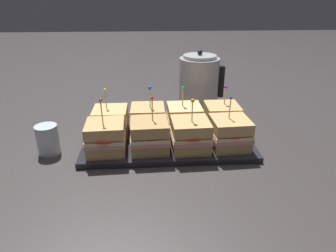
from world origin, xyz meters
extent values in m
plane|color=#383333|center=(0.00, 0.00, 0.00)|extent=(6.00, 6.00, 0.00)
cube|color=#232328|center=(0.00, 0.00, 0.01)|extent=(0.52, 0.27, 0.01)
cube|color=#232328|center=(0.00, 0.00, 0.01)|extent=(0.52, 0.27, 0.01)
cube|color=tan|center=(-0.18, -0.06, 0.03)|extent=(0.11, 0.11, 0.03)
cube|color=tan|center=(-0.18, -0.06, 0.06)|extent=(0.12, 0.12, 0.01)
cube|color=beige|center=(-0.18, -0.06, 0.07)|extent=(0.12, 0.12, 0.01)
cylinder|color=red|center=(-0.18, -0.08, 0.07)|extent=(0.09, 0.09, 0.00)
cube|color=tan|center=(-0.18, -0.06, 0.09)|extent=(0.11, 0.11, 0.03)
cylinder|color=tan|center=(-0.19, -0.07, 0.14)|extent=(0.00, 0.01, 0.08)
sphere|color=red|center=(-0.19, -0.07, 0.18)|extent=(0.01, 0.01, 0.01)
cube|color=tan|center=(-0.06, -0.06, 0.03)|extent=(0.11, 0.11, 0.03)
cube|color=tan|center=(-0.06, -0.06, 0.06)|extent=(0.12, 0.12, 0.01)
cube|color=beige|center=(-0.06, -0.06, 0.07)|extent=(0.12, 0.12, 0.01)
cylinder|color=red|center=(-0.06, -0.08, 0.07)|extent=(0.06, 0.06, 0.00)
cube|color=tan|center=(-0.06, -0.06, 0.09)|extent=(0.11, 0.11, 0.03)
cylinder|color=tan|center=(-0.05, -0.05, 0.14)|extent=(0.00, 0.01, 0.08)
sphere|color=red|center=(-0.05, -0.05, 0.18)|extent=(0.01, 0.01, 0.01)
cube|color=tan|center=(0.06, -0.06, 0.03)|extent=(0.11, 0.11, 0.03)
cube|color=tan|center=(0.06, -0.06, 0.06)|extent=(0.12, 0.12, 0.01)
cube|color=beige|center=(0.06, -0.06, 0.07)|extent=(0.12, 0.12, 0.01)
cylinder|color=red|center=(0.06, -0.08, 0.07)|extent=(0.08, 0.08, 0.00)
cube|color=tan|center=(0.06, -0.06, 0.09)|extent=(0.11, 0.11, 0.03)
cylinder|color=tan|center=(0.06, -0.07, 0.14)|extent=(0.00, 0.01, 0.07)
sphere|color=orange|center=(0.06, -0.07, 0.17)|extent=(0.01, 0.01, 0.01)
cube|color=tan|center=(0.18, -0.06, 0.03)|extent=(0.11, 0.11, 0.03)
cube|color=tan|center=(0.18, -0.06, 0.06)|extent=(0.12, 0.12, 0.01)
cube|color=beige|center=(0.18, -0.06, 0.07)|extent=(0.12, 0.12, 0.01)
cylinder|color=red|center=(0.18, -0.08, 0.07)|extent=(0.08, 0.08, 0.00)
cube|color=tan|center=(0.18, -0.06, 0.09)|extent=(0.11, 0.11, 0.03)
cylinder|color=tan|center=(0.18, -0.05, 0.14)|extent=(0.00, 0.01, 0.07)
sphere|color=blue|center=(0.18, -0.05, 0.17)|extent=(0.01, 0.01, 0.01)
cube|color=tan|center=(-0.18, 0.06, 0.03)|extent=(0.11, 0.11, 0.03)
cube|color=#B26B60|center=(-0.18, 0.06, 0.06)|extent=(0.11, 0.11, 0.01)
cube|color=beige|center=(-0.18, 0.06, 0.07)|extent=(0.11, 0.11, 0.01)
cube|color=#E0B771|center=(-0.18, 0.06, 0.09)|extent=(0.11, 0.11, 0.03)
cylinder|color=tan|center=(-0.19, 0.07, 0.13)|extent=(0.00, 0.01, 0.07)
sphere|color=yellow|center=(-0.19, 0.07, 0.17)|extent=(0.01, 0.01, 0.01)
cube|color=tan|center=(-0.06, 0.06, 0.03)|extent=(0.11, 0.11, 0.03)
cube|color=#B26B60|center=(-0.06, 0.06, 0.06)|extent=(0.11, 0.11, 0.01)
cube|color=beige|center=(-0.06, 0.06, 0.07)|extent=(0.11, 0.11, 0.01)
cylinder|color=red|center=(-0.06, 0.04, 0.07)|extent=(0.07, 0.07, 0.00)
cube|color=tan|center=(-0.06, 0.06, 0.09)|extent=(0.11, 0.11, 0.03)
cylinder|color=tan|center=(-0.05, 0.05, 0.14)|extent=(0.00, 0.01, 0.08)
sphere|color=blue|center=(-0.05, 0.05, 0.17)|extent=(0.01, 0.01, 0.01)
cube|color=#DBB77A|center=(0.06, 0.06, 0.03)|extent=(0.11, 0.11, 0.03)
cube|color=#B26B60|center=(0.06, 0.06, 0.06)|extent=(0.12, 0.12, 0.01)
cube|color=beige|center=(0.06, 0.06, 0.07)|extent=(0.11, 0.11, 0.01)
cylinder|color=red|center=(0.06, 0.04, 0.07)|extent=(0.08, 0.08, 0.00)
cube|color=#E8C281|center=(0.06, 0.06, 0.09)|extent=(0.11, 0.11, 0.03)
cylinder|color=tan|center=(0.05, 0.06, 0.13)|extent=(0.00, 0.01, 0.07)
sphere|color=green|center=(0.05, 0.06, 0.17)|extent=(0.01, 0.01, 0.01)
cube|color=tan|center=(0.18, 0.06, 0.03)|extent=(0.11, 0.11, 0.03)
cube|color=tan|center=(0.18, 0.06, 0.06)|extent=(0.11, 0.11, 0.01)
cube|color=beige|center=(0.18, 0.06, 0.07)|extent=(0.11, 0.11, 0.01)
cylinder|color=red|center=(0.18, 0.04, 0.07)|extent=(0.06, 0.06, 0.00)
cube|color=tan|center=(0.18, 0.06, 0.09)|extent=(0.11, 0.11, 0.03)
cylinder|color=tan|center=(0.19, 0.07, 0.13)|extent=(0.00, 0.00, 0.07)
sphere|color=purple|center=(0.19, 0.07, 0.17)|extent=(0.01, 0.01, 0.01)
cylinder|color=#B7BABF|center=(0.14, 0.31, 0.11)|extent=(0.16, 0.16, 0.21)
cylinder|color=#B7BABF|center=(0.14, 0.31, 0.22)|extent=(0.13, 0.13, 0.01)
sphere|color=black|center=(0.14, 0.31, 0.23)|extent=(0.02, 0.02, 0.02)
cube|color=black|center=(0.23, 0.31, 0.12)|extent=(0.02, 0.02, 0.13)
cylinder|color=silver|center=(-0.36, -0.03, 0.04)|extent=(0.06, 0.06, 0.09)
camera|label=1|loc=(-0.05, -0.85, 0.45)|focal=32.00mm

